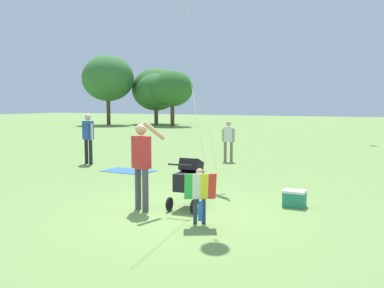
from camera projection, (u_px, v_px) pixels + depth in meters
The scene contains 9 objects.
ground_plane at pixel (178, 212), 8.52m from camera, with size 120.00×120.00×0.00m, color #75994C.
treeline_distant at pixel (241, 85), 36.62m from camera, with size 41.81×7.79×6.57m.
child_with_butterfly_kite at pixel (200, 191), 7.60m from camera, with size 0.56×0.48×1.00m.
person_adult_flyer at pixel (142, 158), 8.53m from camera, with size 0.68×0.51×1.82m.
stroller at pixel (189, 179), 8.78m from camera, with size 0.58×1.10×1.03m.
person_sitting_far at pixel (228, 138), 15.67m from camera, with size 0.47×0.26×1.48m.
person_couple_left at pixel (88, 135), 14.99m from camera, with size 0.54×0.34×1.76m.
picnic_blanket at pixel (129, 171), 13.51m from camera, with size 1.57×0.94×0.02m, color #3366B2.
cooler_box at pixel (294, 198), 8.90m from camera, with size 0.45×0.33×0.35m.
Camera 1 is at (3.90, -7.39, 2.17)m, focal length 40.16 mm.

